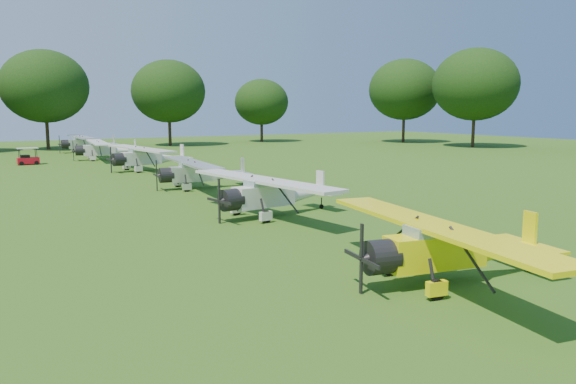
% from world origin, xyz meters
% --- Properties ---
extents(ground, '(160.00, 160.00, 0.00)m').
position_xyz_m(ground, '(0.00, 0.00, 0.00)').
color(ground, '#235415').
rests_on(ground, ground).
extents(tree_belt, '(137.36, 130.27, 14.52)m').
position_xyz_m(tree_belt, '(3.57, 0.16, 8.03)').
color(tree_belt, '#312513').
rests_on(tree_belt, ground).
extents(aircraft_2, '(6.61, 10.46, 2.05)m').
position_xyz_m(aircraft_2, '(-0.05, -10.88, 1.20)').
color(aircraft_2, yellow).
rests_on(aircraft_2, ground).
extents(aircraft_3, '(6.72, 10.66, 2.09)m').
position_xyz_m(aircraft_3, '(0.60, 1.30, 1.22)').
color(aircraft_3, silver).
rests_on(aircraft_3, ground).
extents(aircraft_4, '(6.36, 10.13, 1.99)m').
position_xyz_m(aircraft_4, '(1.25, 12.34, 1.16)').
color(aircraft_4, silver).
rests_on(aircraft_4, ground).
extents(aircraft_5, '(7.01, 11.13, 2.19)m').
position_xyz_m(aircraft_5, '(1.47, 24.95, 1.28)').
color(aircraft_5, silver).
rests_on(aircraft_5, ground).
extents(aircraft_6, '(6.66, 10.60, 2.08)m').
position_xyz_m(aircraft_6, '(0.68, 37.40, 1.22)').
color(aircraft_6, silver).
rests_on(aircraft_6, ground).
extents(aircraft_7, '(6.83, 10.83, 2.15)m').
position_xyz_m(aircraft_7, '(1.20, 48.85, 1.25)').
color(aircraft_7, silver).
rests_on(aircraft_7, ground).
extents(golf_cart, '(1.93, 1.23, 1.61)m').
position_xyz_m(golf_cart, '(-6.82, 35.82, 0.54)').
color(golf_cart, red).
rests_on(golf_cart, ground).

